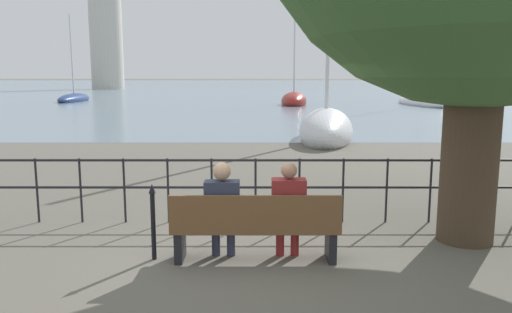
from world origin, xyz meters
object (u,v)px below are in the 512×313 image
object	(u,v)px
harbor_lighthouse	(106,19)
seated_person_right	(289,207)
closed_umbrella	(154,218)
park_bench	(256,228)
sailboat_3	(294,101)
sailboat_1	(420,102)
seated_person_left	(223,206)
sailboat_4	(327,130)
sailboat_2	(75,99)

from	to	relation	value
harbor_lighthouse	seated_person_right	bearing A→B (deg)	-72.32
seated_person_right	closed_umbrella	xyz separation A→B (m)	(-1.73, 0.01, -0.14)
park_bench	sailboat_3	distance (m)	35.90
park_bench	sailboat_1	distance (m)	37.43
sailboat_3	harbor_lighthouse	distance (m)	62.55
sailboat_1	harbor_lighthouse	world-z (taller)	harbor_lighthouse
seated_person_left	sailboat_4	size ratio (longest dim) A/B	0.14
sailboat_1	seated_person_right	bearing A→B (deg)	-115.60
sailboat_1	sailboat_3	size ratio (longest dim) A/B	1.51
park_bench	sailboat_4	world-z (taller)	sailboat_4
closed_umbrella	sailboat_2	world-z (taller)	sailboat_2
seated_person_left	sailboat_1	size ratio (longest dim) A/B	0.11
seated_person_left	sailboat_4	distance (m)	12.91
closed_umbrella	harbor_lighthouse	size ratio (longest dim) A/B	0.04
sailboat_3	harbor_lighthouse	world-z (taller)	harbor_lighthouse
sailboat_1	sailboat_2	size ratio (longest dim) A/B	1.45
park_bench	seated_person_right	size ratio (longest dim) A/B	1.67
seated_person_left	sailboat_2	world-z (taller)	sailboat_2
sailboat_2	sailboat_4	size ratio (longest dim) A/B	0.95
seated_person_left	harbor_lighthouse	distance (m)	93.49
seated_person_left	closed_umbrella	xyz separation A→B (m)	(-0.89, 0.01, -0.15)
closed_umbrella	seated_person_left	bearing A→B (deg)	-0.45
sailboat_3	sailboat_4	bearing A→B (deg)	-86.78
seated_person_right	harbor_lighthouse	size ratio (longest dim) A/B	0.05
seated_person_right	sailboat_2	size ratio (longest dim) A/B	0.15
sailboat_2	sailboat_3	bearing A→B (deg)	-17.29
sailboat_3	seated_person_left	bearing A→B (deg)	-91.24
sailboat_3	sailboat_4	world-z (taller)	sailboat_4
park_bench	sailboat_4	size ratio (longest dim) A/B	0.24
sailboat_2	sailboat_4	xyz separation A→B (m)	(19.98, -29.02, 0.10)
closed_umbrella	sailboat_2	bearing A→B (deg)	111.09
closed_umbrella	sailboat_1	distance (m)	37.84
sailboat_4	sailboat_3	bearing A→B (deg)	97.31
closed_umbrella	sailboat_4	bearing A→B (deg)	72.45
sailboat_1	park_bench	bearing A→B (deg)	-116.17
park_bench	sailboat_1	bearing A→B (deg)	68.99
seated_person_left	seated_person_right	bearing A→B (deg)	0.04
seated_person_left	harbor_lighthouse	bearing A→B (deg)	107.19
park_bench	seated_person_left	distance (m)	0.50
closed_umbrella	sailboat_2	size ratio (longest dim) A/B	0.12
seated_person_right	sailboat_4	bearing A→B (deg)	79.92
park_bench	seated_person_right	xyz separation A→B (m)	(0.42, 0.08, 0.26)
sailboat_1	closed_umbrella	bearing A→B (deg)	-118.07
sailboat_1	sailboat_4	xyz separation A→B (m)	(-10.77, -22.33, 0.06)
seated_person_right	sailboat_3	bearing A→B (deg)	85.59
closed_umbrella	sailboat_3	xyz separation A→B (m)	(4.48, 35.68, -0.22)
harbor_lighthouse	sailboat_3	bearing A→B (deg)	-59.63
seated_person_right	sailboat_4	xyz separation A→B (m)	(2.23, 12.53, -0.34)
seated_person_right	sailboat_2	world-z (taller)	sailboat_2
sailboat_1	sailboat_2	distance (m)	31.47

